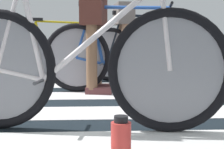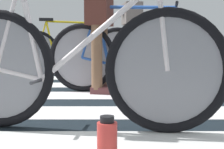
# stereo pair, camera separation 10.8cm
# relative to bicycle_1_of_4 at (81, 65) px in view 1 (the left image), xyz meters

# --- Properties ---
(ground) EXTENTS (18.00, 14.00, 0.02)m
(ground) POSITION_rel_bicycle_1_of_4_xyz_m (-0.19, 0.76, -0.40)
(ground) COLOR black
(crosswalk_markings) EXTENTS (5.40, 5.00, 0.00)m
(crosswalk_markings) POSITION_rel_bicycle_1_of_4_xyz_m (-0.12, 0.48, -0.38)
(crosswalk_markings) COLOR silver
(crosswalk_markings) RESTS_ON ground
(bicycle_1_of_4) EXTENTS (1.73, 0.52, 0.93)m
(bicycle_1_of_4) POSITION_rel_bicycle_1_of_4_xyz_m (0.00, 0.00, 0.00)
(bicycle_1_of_4) COLOR black
(bicycle_1_of_4) RESTS_ON ground
(bicycle_2_of_4) EXTENTS (1.72, 0.55, 0.93)m
(bicycle_2_of_4) POSITION_rel_bicycle_1_of_4_xyz_m (0.38, 1.41, 0.00)
(bicycle_2_of_4) COLOR black
(bicycle_2_of_4) RESTS_ON ground
(cyclist_2_of_4) EXTENTS (0.37, 0.44, 0.97)m
(cyclist_2_of_4) POSITION_rel_bicycle_1_of_4_xyz_m (0.07, 1.46, 0.24)
(cyclist_2_of_4) COLOR brown
(cyclist_2_of_4) RESTS_ON ground
(bicycle_3_of_4) EXTENTS (1.73, 0.52, 0.93)m
(bicycle_3_of_4) POSITION_rel_bicycle_1_of_4_xyz_m (0.77, 2.50, 0.00)
(bicycle_3_of_4) COLOR black
(bicycle_3_of_4) RESTS_ON ground
(cyclist_3_of_4) EXTENTS (0.36, 0.43, 1.03)m
(cyclist_3_of_4) POSITION_rel_bicycle_1_of_4_xyz_m (0.46, 2.47, 0.28)
(cyclist_3_of_4) COLOR #A87A5B
(cyclist_3_of_4) RESTS_ON ground
(bicycle_4_of_4) EXTENTS (1.71, 0.56, 0.93)m
(bicycle_4_of_4) POSITION_rel_bicycle_1_of_4_xyz_m (-0.60, 3.83, 0.00)
(bicycle_4_of_4) COLOR black
(bicycle_4_of_4) RESTS_ON ground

